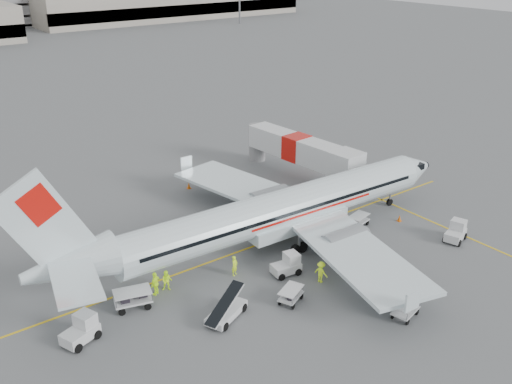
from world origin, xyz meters
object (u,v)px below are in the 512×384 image
Objects in this scene: tug_mid at (286,264)px; aircraft at (283,184)px; tug_aft at (80,330)px; tug_fore at (456,232)px; belt_loader at (226,303)px; jet_bridge at (297,156)px.

aircraft is at bearing 62.44° from tug_mid.
tug_fore is at bearing -32.00° from tug_aft.
tug_aft is (-18.54, -2.59, -4.40)m from aircraft.
belt_loader reaches higher than tug_aft.
jet_bridge is 7.84× the size of tug_mid.
jet_bridge is at bearing 47.15° from aircraft.
belt_loader is at bearing 155.65° from tug_fore.
aircraft reaches higher than tug_fore.
jet_bridge reaches higher than tug_fore.
belt_loader is at bearing -146.25° from aircraft.
belt_loader is 7.03m from tug_mid.
tug_mid is (6.76, 1.90, -0.37)m from belt_loader.
tug_fore is (11.97, -8.57, -4.44)m from aircraft.
jet_bridge is at bearing 3.74° from tug_aft.
tug_aft is (-8.83, 3.42, -0.31)m from belt_loader.
tug_fore is 31.09m from tug_aft.
jet_bridge is 19.53m from tug_fore.
aircraft is 17.17× the size of tug_fore.
jet_bridge is 32.31m from tug_aft.
belt_loader is at bearing -156.18° from tug_mid.
tug_aft reaches higher than tug_fore.
tug_mid is (-2.96, -4.12, -4.47)m from aircraft.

